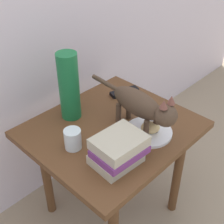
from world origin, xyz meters
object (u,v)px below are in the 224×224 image
bread_roll (150,127)px  cat (142,106)px  book_stack (118,150)px  side_table (112,141)px  plate (148,132)px  candle_jar (73,140)px  green_vase (69,87)px  tv_remote (124,92)px

bread_roll → cat: bearing=100.5°
cat → book_stack: (-0.20, -0.06, -0.07)m
side_table → plate: size_ratio=3.39×
candle_jar → side_table: bearing=-5.4°
book_stack → cat: bearing=15.7°
bread_roll → green_vase: green_vase is taller
tv_remote → candle_jar: bearing=-146.1°
book_stack → tv_remote: size_ratio=1.37×
candle_jar → tv_remote: bearing=15.9°
cat → candle_jar: bearing=154.4°
tv_remote → book_stack: bearing=-122.5°
side_table → plate: (0.08, -0.14, 0.09)m
book_stack → candle_jar: 0.20m
plate → green_vase: 0.39m
plate → green_vase: (-0.15, 0.34, 0.15)m
plate → candle_jar: size_ratio=2.42×
side_table → green_vase: green_vase is taller
plate → cat: size_ratio=0.43×
side_table → green_vase: bearing=109.8°
candle_jar → green_vase: bearing=52.0°
plate → cat: 0.13m
side_table → plate: 0.19m
plate → candle_jar: candle_jar is taller
plate → tv_remote: (0.17, 0.29, 0.00)m
tv_remote → plate: bearing=-102.0°
green_vase → tv_remote: bearing=-8.3°
side_table → cat: bearing=-59.4°
side_table → bread_roll: (0.07, -0.15, 0.12)m
bread_roll → book_stack: book_stack is taller
side_table → book_stack: 0.26m
tv_remote → bread_roll: bearing=-101.5°
book_stack → candle_jar: bearing=109.4°
side_table → cat: size_ratio=1.46×
cat → green_vase: 0.33m
side_table → tv_remote: (0.24, 0.15, 0.09)m
cat → book_stack: cat is taller
side_table → tv_remote: 0.30m
book_stack → tv_remote: (0.38, 0.31, -0.05)m
plate → cat: (-0.01, 0.03, 0.13)m
plate → tv_remote: bearing=60.0°
plate → candle_jar: (-0.28, 0.16, 0.03)m
plate → cat: cat is taller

